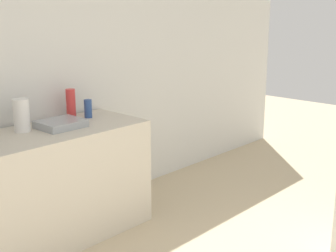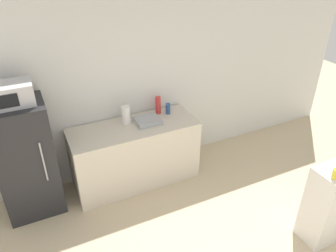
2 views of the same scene
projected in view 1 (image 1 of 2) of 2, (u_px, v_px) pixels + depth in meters
The scene contains 5 objects.
counter at pixel (42, 189), 3.68m from camera, with size 1.76×0.68×0.91m, color beige.
sink_basin at pixel (61, 124), 3.72m from camera, with size 0.34×0.29×0.06m, color #9EA3A8.
bottle_tall at pixel (71, 104), 4.00m from camera, with size 0.08×0.08×0.26m, color red.
bottle_short at pixel (88, 109), 4.05m from camera, with size 0.07×0.07×0.16m, color #2D4C8C.
paper_towel_roll at pixel (21, 115), 3.58m from camera, with size 0.12×0.12×0.25m, color white.
Camera 1 is at (-1.72, -0.22, 1.85)m, focal length 50.00 mm.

